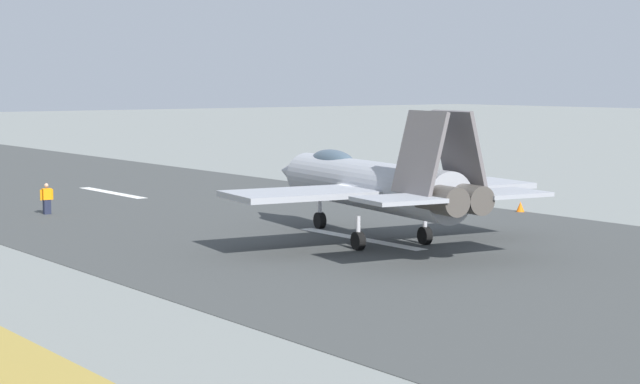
% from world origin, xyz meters
% --- Properties ---
extents(ground_plane, '(400.00, 400.00, 0.00)m').
position_xyz_m(ground_plane, '(0.00, 0.00, 0.00)').
color(ground_plane, gray).
extents(runway_strip, '(240.00, 26.00, 0.02)m').
position_xyz_m(runway_strip, '(-0.02, 0.00, 0.01)').
color(runway_strip, '#3D403F').
rests_on(runway_strip, ground).
extents(fighter_jet, '(16.61, 13.81, 5.69)m').
position_xyz_m(fighter_jet, '(0.14, 0.11, 2.49)').
color(fighter_jet, '#9598A0').
rests_on(fighter_jet, ground).
extents(crew_person, '(0.29, 0.70, 1.61)m').
position_xyz_m(crew_person, '(17.20, 7.38, 0.80)').
color(crew_person, '#1E2338').
rests_on(crew_person, ground).
extents(marker_cone_mid, '(0.44, 0.44, 0.55)m').
position_xyz_m(marker_cone_mid, '(3.32, -12.75, 0.28)').
color(marker_cone_mid, orange).
rests_on(marker_cone_mid, ground).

